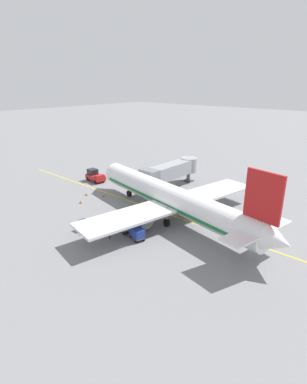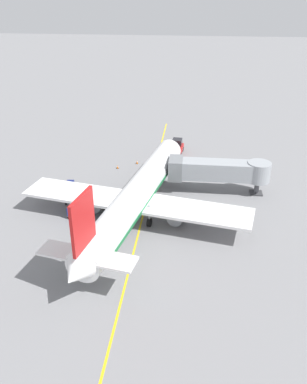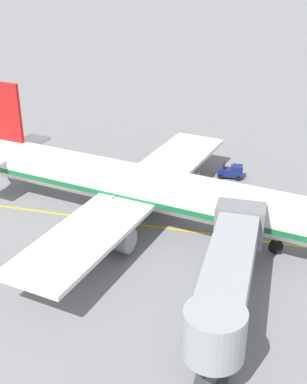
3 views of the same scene
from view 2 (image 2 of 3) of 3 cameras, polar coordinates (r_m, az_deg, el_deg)
name	(u,v)px [view 2 (image 2 of 3)]	position (r m, az deg, el deg)	size (l,w,h in m)	color
ground_plane	(142,218)	(54.04, -1.57, -3.63)	(400.00, 400.00, 0.00)	slate
gate_lead_in_line	(142,218)	(54.04, -1.57, -3.62)	(0.24, 80.00, 0.01)	gold
parked_airliner	(136,196)	(52.75, -2.41, -0.49)	(30.44, 37.15, 10.63)	white
jet_bridge	(219,170)	(59.88, 9.09, 3.02)	(14.62, 3.50, 4.98)	#93999E
pushback_tractor	(176,148)	(74.08, 3.21, 6.23)	(2.63, 4.60, 2.40)	#B21E1E
baggage_tug_lead	(69,187)	(61.55, -11.67, 0.65)	(1.37, 2.54, 1.62)	navy
baggage_cart_front	(85,200)	(57.20, -9.62, -1.06)	(1.88, 2.97, 1.58)	#4C4C51
baggage_cart_second_in_train	(75,210)	(54.88, -10.89, -2.49)	(1.88, 2.97, 1.58)	#4C4C51
ground_crew_wing_walker	(65,199)	(57.91, -12.21, -0.94)	(0.55, 0.60, 1.69)	#232328
safety_cone_nose_left	(145,169)	(67.30, -1.20, 3.25)	(0.36, 0.36, 0.59)	black
safety_cone_nose_right	(118,167)	(68.30, -5.05, 3.52)	(0.36, 0.36, 0.59)	black
safety_cone_wing_tip	(137,162)	(69.93, -2.32, 4.20)	(0.36, 0.36, 0.59)	black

